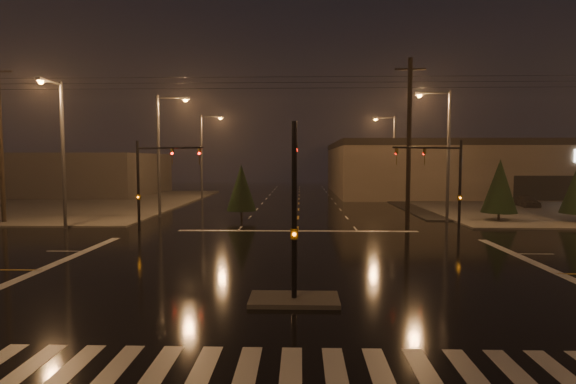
% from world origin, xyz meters
% --- Properties ---
extents(ground, '(140.00, 140.00, 0.00)m').
position_xyz_m(ground, '(0.00, 0.00, 0.00)').
color(ground, black).
rests_on(ground, ground).
extents(sidewalk_nw, '(36.00, 36.00, 0.12)m').
position_xyz_m(sidewalk_nw, '(-30.00, 30.00, 0.06)').
color(sidewalk_nw, '#44413D').
rests_on(sidewalk_nw, ground).
extents(median_island, '(3.00, 1.60, 0.15)m').
position_xyz_m(median_island, '(0.00, -4.00, 0.07)').
color(median_island, '#44413D').
rests_on(median_island, ground).
extents(crosswalk, '(15.00, 2.60, 0.01)m').
position_xyz_m(crosswalk, '(0.00, -9.00, 0.01)').
color(crosswalk, beige).
rests_on(crosswalk, ground).
extents(stop_bar_far, '(16.00, 0.50, 0.01)m').
position_xyz_m(stop_bar_far, '(0.00, 11.00, 0.01)').
color(stop_bar_far, beige).
rests_on(stop_bar_far, ground).
extents(retail_building, '(60.20, 28.30, 7.20)m').
position_xyz_m(retail_building, '(35.00, 45.99, 3.84)').
color(retail_building, '#685C4A').
rests_on(retail_building, ground).
extents(commercial_block, '(30.00, 18.00, 5.60)m').
position_xyz_m(commercial_block, '(-35.00, 42.00, 2.80)').
color(commercial_block, '#443F3C').
rests_on(commercial_block, ground).
extents(signal_mast_median, '(0.25, 4.59, 6.00)m').
position_xyz_m(signal_mast_median, '(0.00, -3.07, 3.75)').
color(signal_mast_median, black).
rests_on(signal_mast_median, ground).
extents(signal_mast_ne, '(4.84, 1.86, 6.00)m').
position_xyz_m(signal_mast_ne, '(9.50, 10.14, 3.79)').
color(signal_mast_ne, black).
rests_on(signal_mast_ne, ground).
extents(signal_mast_nw, '(4.84, 1.86, 6.00)m').
position_xyz_m(signal_mast_nw, '(-9.50, 10.14, 3.79)').
color(signal_mast_nw, black).
rests_on(signal_mast_nw, ground).
extents(streetlight_1, '(2.77, 0.32, 10.00)m').
position_xyz_m(streetlight_1, '(-11.18, 18.00, 5.80)').
color(streetlight_1, '#38383A').
rests_on(streetlight_1, ground).
extents(streetlight_2, '(2.77, 0.32, 10.00)m').
position_xyz_m(streetlight_2, '(-11.18, 34.00, 5.80)').
color(streetlight_2, '#38383A').
rests_on(streetlight_2, ground).
extents(streetlight_3, '(2.77, 0.32, 10.00)m').
position_xyz_m(streetlight_3, '(11.18, 16.00, 5.80)').
color(streetlight_3, '#38383A').
rests_on(streetlight_3, ground).
extents(streetlight_4, '(2.77, 0.32, 10.00)m').
position_xyz_m(streetlight_4, '(11.18, 36.00, 5.80)').
color(streetlight_4, '#38383A').
rests_on(streetlight_4, ground).
extents(streetlight_5, '(0.32, 2.77, 10.00)m').
position_xyz_m(streetlight_5, '(-16.00, 11.18, 5.80)').
color(streetlight_5, '#38383A').
rests_on(streetlight_5, ground).
extents(utility_pole_0, '(2.20, 0.32, 12.00)m').
position_xyz_m(utility_pole_0, '(-22.00, 14.00, 6.13)').
color(utility_pole_0, black).
rests_on(utility_pole_0, ground).
extents(utility_pole_1, '(2.20, 0.32, 12.00)m').
position_xyz_m(utility_pole_1, '(8.00, 14.00, 6.13)').
color(utility_pole_1, black).
rests_on(utility_pole_1, ground).
extents(conifer_0, '(2.62, 2.62, 4.80)m').
position_xyz_m(conifer_0, '(15.47, 16.05, 2.75)').
color(conifer_0, black).
rests_on(conifer_0, ground).
extents(conifer_3, '(2.37, 2.37, 4.40)m').
position_xyz_m(conifer_3, '(-4.52, 16.82, 2.55)').
color(conifer_3, black).
rests_on(conifer_3, ground).
extents(car_parked, '(1.97, 4.00, 1.31)m').
position_xyz_m(car_parked, '(22.74, 26.40, 0.66)').
color(car_parked, black).
rests_on(car_parked, ground).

